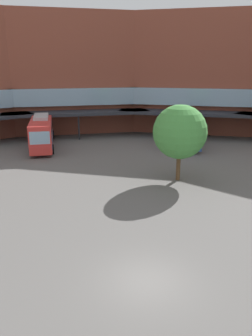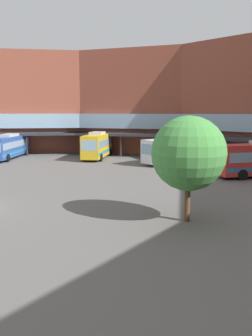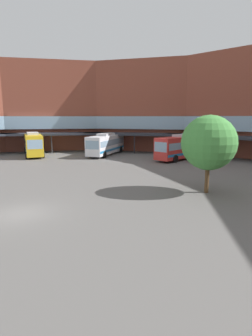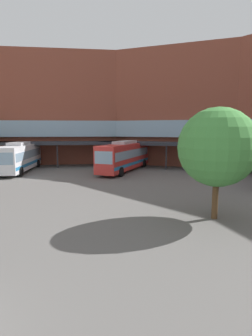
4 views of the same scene
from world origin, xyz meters
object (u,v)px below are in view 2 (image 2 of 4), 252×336
(bus_0, at_px, (177,149))
(bus_3, at_px, (9,146))
(bus_5, at_px, (97,145))
(plaza_tree, at_px, (189,154))

(bus_0, relative_size, bus_3, 0.93)
(bus_3, xyz_separation_m, bus_5, (4.13, 12.56, 0.15))
(bus_3, distance_m, bus_5, 13.23)
(bus_5, xyz_separation_m, plaza_tree, (32.38, -2.00, 2.30))
(plaza_tree, bearing_deg, bus_0, 155.37)
(bus_0, xyz_separation_m, bus_5, (-8.37, -9.00, 0.11))
(bus_3, bearing_deg, bus_0, 80.28)
(bus_5, bearing_deg, bus_3, -81.76)
(bus_0, relative_size, bus_5, 1.10)
(plaza_tree, bearing_deg, bus_5, 176.46)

